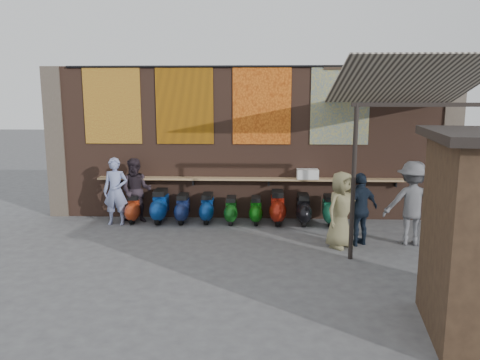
# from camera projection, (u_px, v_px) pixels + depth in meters

# --- Properties ---
(ground) EXTENTS (70.00, 70.00, 0.00)m
(ground) POSITION_uv_depth(u_px,v_px,m) (247.00, 248.00, 10.13)
(ground) COLOR #474749
(ground) RESTS_ON ground
(brick_wall) EXTENTS (10.00, 0.40, 4.00)m
(brick_wall) POSITION_uv_depth(u_px,v_px,m) (250.00, 143.00, 12.43)
(brick_wall) COLOR brown
(brick_wall) RESTS_ON ground
(pier_left) EXTENTS (0.50, 0.50, 4.00)m
(pier_left) POSITION_uv_depth(u_px,v_px,m) (58.00, 142.00, 12.64)
(pier_left) COLOR #4C4238
(pier_left) RESTS_ON ground
(pier_right) EXTENTS (0.50, 0.50, 4.00)m
(pier_right) POSITION_uv_depth(u_px,v_px,m) (449.00, 144.00, 12.21)
(pier_right) COLOR #4C4238
(pier_right) RESTS_ON ground
(eating_counter) EXTENTS (8.00, 0.32, 0.05)m
(eating_counter) POSITION_uv_depth(u_px,v_px,m) (250.00, 179.00, 12.22)
(eating_counter) COLOR #9E7A51
(eating_counter) RESTS_ON brick_wall
(shelf_box) EXTENTS (0.55, 0.33, 0.25)m
(shelf_box) POSITION_uv_depth(u_px,v_px,m) (308.00, 174.00, 12.10)
(shelf_box) COLOR white
(shelf_box) RESTS_ON eating_counter
(tapestry_redgold) EXTENTS (1.50, 0.02, 2.00)m
(tapestry_redgold) POSITION_uv_depth(u_px,v_px,m) (112.00, 105.00, 12.18)
(tapestry_redgold) COLOR maroon
(tapestry_redgold) RESTS_ON brick_wall
(tapestry_sun) EXTENTS (1.50, 0.02, 2.00)m
(tapestry_sun) POSITION_uv_depth(u_px,v_px,m) (185.00, 105.00, 12.10)
(tapestry_sun) COLOR orange
(tapestry_sun) RESTS_ON brick_wall
(tapestry_orange) EXTENTS (1.50, 0.02, 2.00)m
(tapestry_orange) POSITION_uv_depth(u_px,v_px,m) (262.00, 105.00, 12.02)
(tapestry_orange) COLOR orange
(tapestry_orange) RESTS_ON brick_wall
(tapestry_multi) EXTENTS (1.50, 0.02, 2.00)m
(tapestry_multi) POSITION_uv_depth(u_px,v_px,m) (340.00, 105.00, 11.94)
(tapestry_multi) COLOR #295298
(tapestry_multi) RESTS_ON brick_wall
(hang_rail) EXTENTS (9.50, 0.06, 0.06)m
(hang_rail) POSITION_uv_depth(u_px,v_px,m) (250.00, 66.00, 11.85)
(hang_rail) COLOR black
(hang_rail) RESTS_ON brick_wall
(scooter_stool_0) EXTENTS (0.34, 0.75, 0.71)m
(scooter_stool_0) POSITION_uv_depth(u_px,v_px,m) (134.00, 208.00, 12.16)
(scooter_stool_0) COLOR #A83516
(scooter_stool_0) RESTS_ON ground
(scooter_stool_1) EXTENTS (0.40, 0.89, 0.84)m
(scooter_stool_1) POSITION_uv_depth(u_px,v_px,m) (160.00, 206.00, 12.12)
(scooter_stool_1) COLOR navy
(scooter_stool_1) RESTS_ON ground
(scooter_stool_2) EXTENTS (0.35, 0.77, 0.73)m
(scooter_stool_2) POSITION_uv_depth(u_px,v_px,m) (183.00, 209.00, 12.10)
(scooter_stool_2) COLOR navy
(scooter_stool_2) RESTS_ON ground
(scooter_stool_3) EXTENTS (0.35, 0.78, 0.74)m
(scooter_stool_3) POSITION_uv_depth(u_px,v_px,m) (207.00, 208.00, 12.12)
(scooter_stool_3) COLOR navy
(scooter_stool_3) RESTS_ON ground
(scooter_stool_4) EXTENTS (0.32, 0.72, 0.68)m
(scooter_stool_4) POSITION_uv_depth(u_px,v_px,m) (231.00, 210.00, 12.02)
(scooter_stool_4) COLOR #0F4C14
(scooter_stool_4) RESTS_ON ground
(scooter_stool_5) EXTENTS (0.32, 0.72, 0.69)m
(scooter_stool_5) POSITION_uv_depth(u_px,v_px,m) (256.00, 210.00, 12.01)
(scooter_stool_5) COLOR #0C590D
(scooter_stool_5) RESTS_ON ground
(scooter_stool_6) EXTENTS (0.40, 0.88, 0.84)m
(scooter_stool_6) POSITION_uv_depth(u_px,v_px,m) (277.00, 208.00, 11.99)
(scooter_stool_6) COLOR maroon
(scooter_stool_6) RESTS_ON ground
(scooter_stool_7) EXTENTS (0.36, 0.81, 0.77)m
(scooter_stool_7) POSITION_uv_depth(u_px,v_px,m) (303.00, 210.00, 11.92)
(scooter_stool_7) COLOR black
(scooter_stool_7) RESTS_ON ground
(scooter_stool_8) EXTENTS (0.35, 0.78, 0.74)m
(scooter_stool_8) POSITION_uv_depth(u_px,v_px,m) (329.00, 210.00, 11.89)
(scooter_stool_8) COLOR #1B6D4C
(scooter_stool_8) RESTS_ON ground
(diner_left) EXTENTS (0.63, 0.42, 1.71)m
(diner_left) POSITION_uv_depth(u_px,v_px,m) (116.00, 191.00, 11.86)
(diner_left) COLOR #7E89B8
(diner_left) RESTS_ON ground
(diner_right) EXTENTS (0.81, 0.64, 1.67)m
(diner_right) POSITION_uv_depth(u_px,v_px,m) (136.00, 190.00, 12.07)
(diner_right) COLOR #281F27
(diner_right) RESTS_ON ground
(shopper_navy) EXTENTS (1.01, 0.83, 1.61)m
(shopper_navy) POSITION_uv_depth(u_px,v_px,m) (360.00, 209.00, 10.20)
(shopper_navy) COLOR #152030
(shopper_navy) RESTS_ON ground
(shopper_grey) EXTENTS (1.27, 0.82, 1.86)m
(shopper_grey) POSITION_uv_depth(u_px,v_px,m) (412.00, 203.00, 10.24)
(shopper_grey) COLOR slate
(shopper_grey) RESTS_ON ground
(shopper_tan) EXTENTS (0.96, 0.93, 1.66)m
(shopper_tan) POSITION_uv_depth(u_px,v_px,m) (341.00, 210.00, 10.04)
(shopper_tan) COLOR olive
(shopper_tan) RESTS_ON ground
(awning_canvas) EXTENTS (3.20, 3.28, 0.97)m
(awning_canvas) POSITION_uv_depth(u_px,v_px,m) (408.00, 82.00, 10.23)
(awning_canvas) COLOR beige
(awning_canvas) RESTS_ON brick_wall
(awning_ledger) EXTENTS (3.30, 0.08, 0.12)m
(awning_ledger) POSITION_uv_depth(u_px,v_px,m) (390.00, 67.00, 11.73)
(awning_ledger) COLOR #33261C
(awning_ledger) RESTS_ON brick_wall
(awning_header) EXTENTS (3.00, 0.08, 0.08)m
(awning_header) POSITION_uv_depth(u_px,v_px,m) (431.00, 105.00, 8.84)
(awning_header) COLOR black
(awning_header) RESTS_ON awning_post_left
(awning_post_left) EXTENTS (0.09, 0.09, 3.10)m
(awning_post_left) POSITION_uv_depth(u_px,v_px,m) (353.00, 183.00, 9.17)
(awning_post_left) COLOR black
(awning_post_left) RESTS_ON ground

